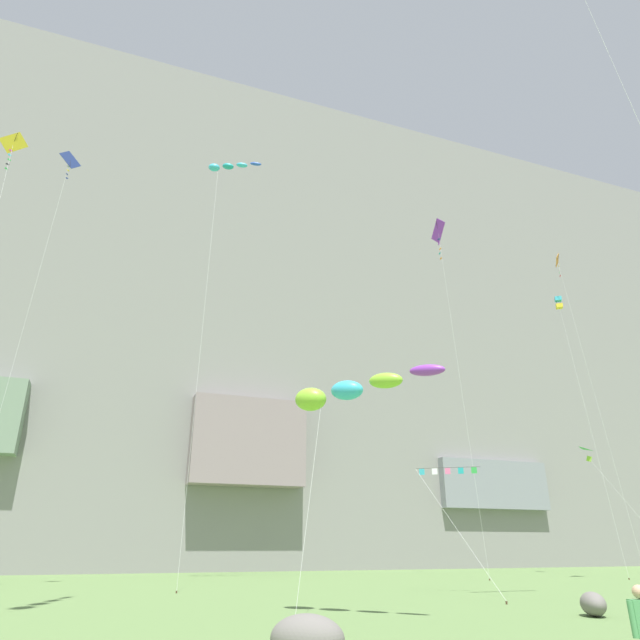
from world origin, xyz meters
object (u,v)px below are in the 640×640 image
(kite_windsock_front_field, at_px, (344,391))
(kite_box_low_left, at_px, (559,305))
(kite_banner_near_cliff, at_px, (451,483))
(kite_diamond_upper_left, at_px, (561,275))
(kite_windsock_far_left, at_px, (227,167))
(boulder_near_cliff_base, at_px, (307,639))
(kite_diamond_mid_left, at_px, (439,236))
(boulder_mid_field, at_px, (593,604))
(kite_delta_low_right, at_px, (596,459))
(kite_diamond_high_right, at_px, (9,161))
(kite_diamond_low_center, at_px, (64,184))

(kite_windsock_front_field, distance_m, kite_box_low_left, 38.64)
(kite_banner_near_cliff, relative_size, kite_diamond_upper_left, 0.23)
(kite_diamond_upper_left, bearing_deg, kite_windsock_far_left, 178.07)
(boulder_near_cliff_base, height_order, kite_box_low_left, kite_box_low_left)
(kite_diamond_mid_left, bearing_deg, boulder_mid_field, -115.07)
(kite_delta_low_right, relative_size, kite_windsock_far_left, 0.29)
(kite_diamond_high_right, bearing_deg, kite_diamond_mid_left, 12.74)
(kite_banner_near_cliff, height_order, kite_windsock_far_left, kite_windsock_far_left)
(kite_diamond_high_right, height_order, kite_diamond_mid_left, kite_diamond_mid_left)
(boulder_mid_field, distance_m, kite_diamond_upper_left, 38.53)
(kite_diamond_high_right, bearing_deg, kite_diamond_upper_left, 5.47)
(kite_diamond_upper_left, bearing_deg, kite_box_low_left, 75.60)
(kite_diamond_upper_left, bearing_deg, boulder_mid_field, -137.81)
(kite_delta_low_right, bearing_deg, kite_diamond_high_right, -176.54)
(kite_diamond_high_right, bearing_deg, kite_delta_low_right, 3.46)
(kite_diamond_upper_left, bearing_deg, kite_banner_near_cliff, -154.03)
(boulder_mid_field, xyz_separation_m, kite_diamond_low_center, (-21.22, 17.55, 23.70))
(kite_diamond_upper_left, relative_size, kite_box_low_left, 1.17)
(kite_diamond_low_center, height_order, kite_windsock_far_left, kite_windsock_far_left)
(kite_delta_low_right, bearing_deg, kite_box_low_left, 56.12)
(kite_diamond_mid_left, bearing_deg, kite_windsock_front_field, -132.12)
(kite_diamond_mid_left, relative_size, kite_diamond_upper_left, 1.12)
(kite_diamond_low_center, bearing_deg, kite_diamond_upper_left, 2.50)
(boulder_mid_field, distance_m, kite_banner_near_cliff, 10.70)
(kite_windsock_front_field, relative_size, kite_diamond_mid_left, 0.26)
(kite_windsock_front_field, bearing_deg, kite_banner_near_cliff, 39.16)
(kite_diamond_low_center, relative_size, kite_diamond_upper_left, 0.95)
(boulder_near_cliff_base, relative_size, kite_diamond_low_center, 0.07)
(boulder_near_cliff_base, distance_m, kite_diamond_high_right, 32.50)
(kite_diamond_low_center, height_order, kite_diamond_high_right, kite_diamond_low_center)
(boulder_mid_field, distance_m, kite_windsock_front_field, 11.07)
(kite_diamond_low_center, bearing_deg, kite_windsock_front_field, -50.17)
(kite_diamond_mid_left, bearing_deg, kite_windsock_far_left, -173.42)
(kite_windsock_front_field, bearing_deg, kite_diamond_low_center, 129.83)
(kite_diamond_upper_left, bearing_deg, kite_diamond_low_center, -177.50)
(kite_diamond_low_center, height_order, kite_windsock_front_field, kite_diamond_low_center)
(boulder_mid_field, height_order, kite_windsock_front_field, kite_windsock_front_field)
(kite_delta_low_right, xyz_separation_m, kite_banner_near_cliff, (-18.83, -8.27, -3.23))
(kite_windsock_front_field, bearing_deg, kite_diamond_high_right, 140.19)
(kite_diamond_high_right, distance_m, kite_diamond_mid_left, 36.10)
(boulder_near_cliff_base, relative_size, kite_windsock_far_left, 0.06)
(kite_diamond_high_right, distance_m, kite_windsock_far_left, 16.28)
(kite_diamond_mid_left, height_order, kite_banner_near_cliff, kite_diamond_mid_left)
(kite_diamond_low_center, relative_size, kite_windsock_front_field, 3.32)
(kite_diamond_upper_left, bearing_deg, kite_diamond_mid_left, 161.93)
(kite_diamond_upper_left, xyz_separation_m, kite_windsock_far_left, (-31.73, 1.07, 4.56))
(kite_delta_low_right, relative_size, kite_diamond_mid_left, 0.28)
(kite_windsock_far_left, bearing_deg, kite_diamond_upper_left, -1.93)
(boulder_mid_field, relative_size, kite_banner_near_cliff, 0.26)
(kite_diamond_low_center, relative_size, kite_diamond_mid_left, 0.85)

